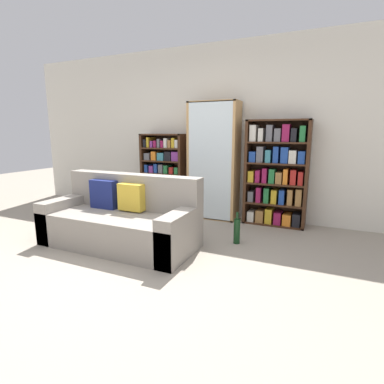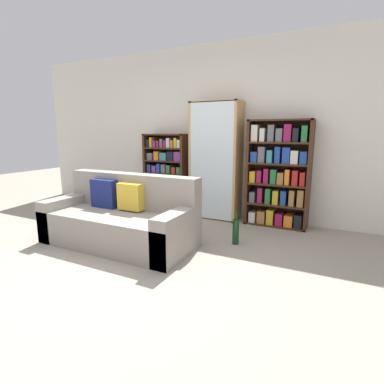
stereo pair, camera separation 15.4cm
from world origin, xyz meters
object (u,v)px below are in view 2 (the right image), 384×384
Objects in this scene: couch at (120,220)px; bookshelf_right at (278,175)px; display_cabinet at (216,162)px; wine_bottle at (236,231)px; bookshelf_left at (167,174)px.

bookshelf_right is (1.56, 1.60, 0.46)m from couch.
display_cabinet is 1.40m from wine_bottle.
wine_bottle is at bearing -55.47° from display_cabinet.
wine_bottle is (1.28, 0.60, -0.13)m from couch.
display_cabinet is at bearing 69.35° from couch.
bookshelf_right is (0.96, 0.02, -0.14)m from display_cabinet.
display_cabinet reaches higher than bookshelf_left.
bookshelf_left is 1.93m from wine_bottle.
bookshelf_right is (1.86, -0.00, 0.10)m from bookshelf_left.
bookshelf_left is 0.93m from display_cabinet.
couch is at bearing -79.33° from bookshelf_left.
display_cabinet reaches higher than wine_bottle.
display_cabinet is 4.58× the size of wine_bottle.
display_cabinet is 0.97m from bookshelf_right.
bookshelf_left is 0.87× the size of bookshelf_right.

